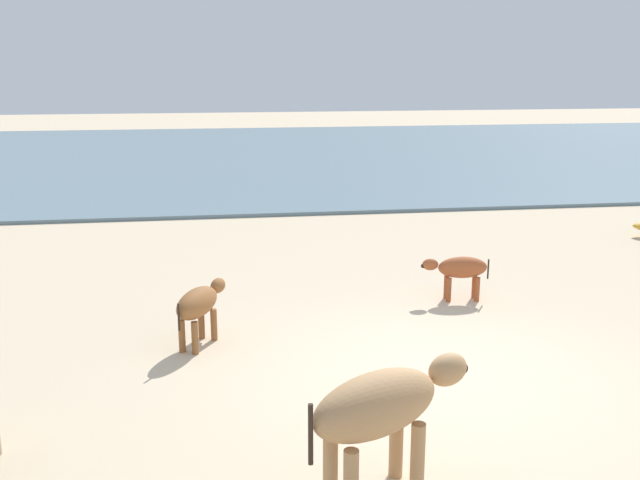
% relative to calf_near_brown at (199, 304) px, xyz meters
% --- Properties ---
extents(ground, '(80.00, 80.00, 0.00)m').
position_rel_calf_near_brown_xyz_m(ground, '(2.52, -1.32, -0.51)').
color(ground, beige).
extents(sea_water, '(60.00, 20.00, 0.08)m').
position_rel_calf_near_brown_xyz_m(sea_water, '(2.52, 17.11, -0.47)').
color(sea_water, slate).
rests_on(sea_water, ground).
extents(calf_near_brown, '(0.71, 1.03, 0.71)m').
position_rel_calf_near_brown_xyz_m(calf_near_brown, '(0.00, 0.00, 0.00)').
color(calf_near_brown, brown).
rests_on(calf_near_brown, ground).
extents(calf_far_rust, '(0.97, 0.33, 0.63)m').
position_rel_calf_near_brown_xyz_m(calf_far_rust, '(3.60, 1.16, -0.06)').
color(calf_far_rust, '#9E4C28').
rests_on(calf_far_rust, ground).
extents(cow_second_adult_tan, '(1.51, 1.02, 1.04)m').
position_rel_calf_near_brown_xyz_m(cow_second_adult_tan, '(1.43, -3.32, 0.24)').
color(cow_second_adult_tan, tan).
rests_on(cow_second_adult_tan, ground).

